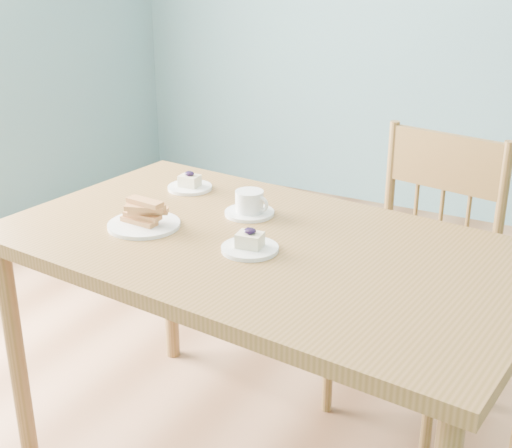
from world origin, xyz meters
name	(u,v)px	position (x,y,z in m)	size (l,w,h in m)	color
room	(376,39)	(0.00, 0.00, 1.35)	(5.01, 5.01, 2.71)	#9C6A49
dining_table	(263,267)	(-0.28, -0.01, 0.71)	(1.55, 0.98, 0.79)	brown
dining_chair	(416,277)	(0.00, 0.57, 0.50)	(0.52, 0.50, 0.98)	brown
cheesecake_plate_near	(250,245)	(-0.29, -0.08, 0.81)	(0.15, 0.15, 0.06)	silver
cheesecake_plate_far	(190,185)	(-0.70, 0.26, 0.81)	(0.15, 0.15, 0.06)	silver
coffee_cup	(250,205)	(-0.42, 0.15, 0.82)	(0.15, 0.15, 0.07)	silver
biscotti_plate	(144,218)	(-0.64, -0.08, 0.82)	(0.21, 0.21, 0.08)	silver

